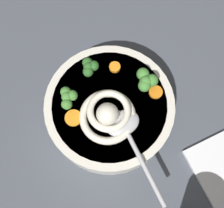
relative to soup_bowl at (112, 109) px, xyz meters
The scene contains 10 objects.
table_slab 5.93cm from the soup_bowl, 16.76° to the left, with size 136.34×136.34×4.40cm, color #474C56.
soup_bowl is the anchor object (origin of this frame).
noodle_pile 5.21cm from the soup_bowl, 147.05° to the left, with size 10.76×10.55×4.33cm.
soup_spoon 6.80cm from the soup_bowl, behind, with size 17.53×6.66×1.60cm.
broccoli_floret_beside_noodles 8.84cm from the soup_bowl, 73.06° to the right, with size 4.37×3.76×3.45cm.
broccoli_floret_beside_chili 9.15cm from the soup_bowl, 68.02° to the left, with size 3.67×3.15×2.90cm.
broccoli_floret_far 9.02cm from the soup_bowl, 16.07° to the left, with size 3.62×3.11×2.86cm.
carrot_slice_rear 7.80cm from the soup_bowl, 20.34° to the right, with size 2.04×2.04×0.70cm, color orange.
carrot_slice_center 8.77cm from the soup_bowl, 90.79° to the right, with size 2.44×2.44×0.55cm, color orange.
carrot_slice_front 7.95cm from the soup_bowl, 95.09° to the left, with size 2.98×2.98×0.41cm, color orange.
Camera 1 is at (-16.87, 3.96, 62.76)cm, focal length 49.39 mm.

